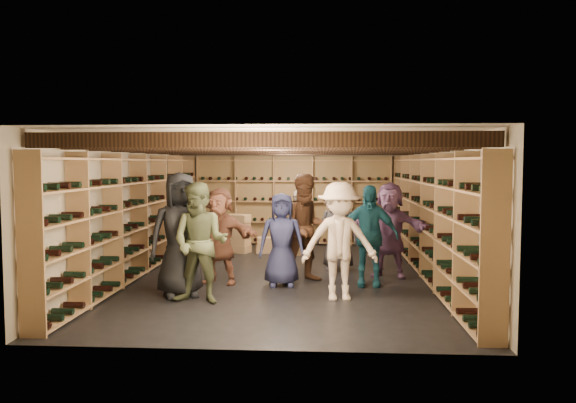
% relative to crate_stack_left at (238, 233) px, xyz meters
% --- Properties ---
extents(ground, '(8.00, 8.00, 0.00)m').
position_rel_crate_stack_left_xyz_m(ground, '(1.16, -2.47, -0.42)').
color(ground, black).
rests_on(ground, ground).
extents(walls, '(5.52, 8.02, 2.40)m').
position_rel_crate_stack_left_xyz_m(walls, '(1.16, -2.47, 0.78)').
color(walls, tan).
rests_on(walls, ground).
extents(ceiling, '(5.50, 8.00, 0.01)m').
position_rel_crate_stack_left_xyz_m(ceiling, '(1.16, -2.47, 1.98)').
color(ceiling, beige).
rests_on(ceiling, walls).
extents(ceiling_joists, '(5.40, 7.12, 0.18)m').
position_rel_crate_stack_left_xyz_m(ceiling_joists, '(1.16, -2.47, 1.84)').
color(ceiling_joists, black).
rests_on(ceiling_joists, ground).
extents(wine_rack_left, '(0.32, 7.50, 2.15)m').
position_rel_crate_stack_left_xyz_m(wine_rack_left, '(-1.41, -2.47, 0.65)').
color(wine_rack_left, '#AD8054').
rests_on(wine_rack_left, ground).
extents(wine_rack_right, '(0.32, 7.50, 2.15)m').
position_rel_crate_stack_left_xyz_m(wine_rack_right, '(3.73, -2.47, 0.65)').
color(wine_rack_right, '#AD8054').
rests_on(wine_rack_right, ground).
extents(wine_rack_back, '(4.70, 0.30, 2.15)m').
position_rel_crate_stack_left_xyz_m(wine_rack_back, '(1.16, 1.36, 0.65)').
color(wine_rack_back, '#AD8054').
rests_on(wine_rack_back, ground).
extents(crate_stack_left, '(0.58, 0.48, 0.85)m').
position_rel_crate_stack_left_xyz_m(crate_stack_left, '(0.00, 0.00, 0.00)').
color(crate_stack_left, tan).
rests_on(crate_stack_left, ground).
extents(crate_stack_right, '(0.55, 0.42, 0.34)m').
position_rel_crate_stack_left_xyz_m(crate_stack_right, '(0.66, 0.02, -0.25)').
color(crate_stack_right, tan).
rests_on(crate_stack_right, ground).
extents(crate_loose, '(0.56, 0.44, 0.17)m').
position_rel_crate_stack_left_xyz_m(crate_loose, '(1.24, -0.24, -0.34)').
color(crate_loose, tan).
rests_on(crate_loose, ground).
extents(person_0, '(1.07, 0.92, 1.86)m').
position_rel_crate_stack_left_xyz_m(person_0, '(-0.24, -4.12, 0.51)').
color(person_0, black).
rests_on(person_0, ground).
extents(person_1, '(0.65, 0.45, 1.69)m').
position_rel_crate_stack_left_xyz_m(person_1, '(-0.48, -2.96, 0.42)').
color(person_1, black).
rests_on(person_1, ground).
extents(person_2, '(0.93, 0.78, 1.72)m').
position_rel_crate_stack_left_xyz_m(person_2, '(0.15, -4.51, 0.44)').
color(person_2, '#4E5637').
rests_on(person_2, ground).
extents(person_3, '(1.17, 0.75, 1.72)m').
position_rel_crate_stack_left_xyz_m(person_3, '(2.13, -4.18, 0.43)').
color(person_3, beige).
rests_on(person_3, ground).
extents(person_4, '(0.99, 0.48, 1.64)m').
position_rel_crate_stack_left_xyz_m(person_4, '(2.62, -3.22, 0.40)').
color(person_4, '#206980').
rests_on(person_4, ground).
extents(person_5, '(1.55, 0.86, 1.60)m').
position_rel_crate_stack_left_xyz_m(person_5, '(0.17, -3.19, 0.37)').
color(person_5, brown).
rests_on(person_5, ground).
extents(person_6, '(0.78, 0.55, 1.51)m').
position_rel_crate_stack_left_xyz_m(person_6, '(1.22, -3.32, 0.33)').
color(person_6, '#23284D').
rests_on(person_6, ground).
extents(person_7, '(0.56, 0.39, 1.48)m').
position_rel_crate_stack_left_xyz_m(person_7, '(1.44, -1.64, 0.31)').
color(person_7, gray).
rests_on(person_7, ground).
extents(person_8, '(1.06, 0.93, 1.81)m').
position_rel_crate_stack_left_xyz_m(person_8, '(1.61, -2.94, 0.48)').
color(person_8, '#4A2C1B').
rests_on(person_8, ground).
extents(person_11, '(1.61, 0.89, 1.66)m').
position_rel_crate_stack_left_xyz_m(person_11, '(3.05, -2.46, 0.40)').
color(person_11, '#885B8E').
rests_on(person_11, ground).
extents(person_12, '(0.85, 0.65, 1.54)m').
position_rel_crate_stack_left_xyz_m(person_12, '(2.16, -1.93, 0.35)').
color(person_12, '#313035').
rests_on(person_12, ground).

